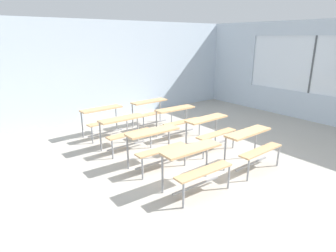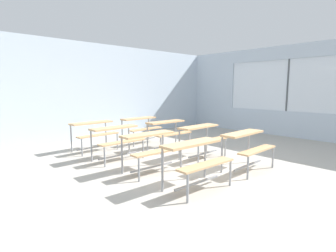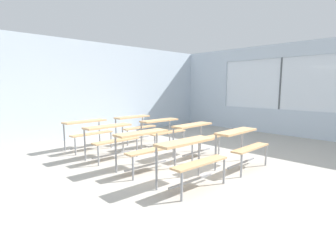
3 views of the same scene
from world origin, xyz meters
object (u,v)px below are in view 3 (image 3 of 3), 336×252
at_px(desk_bench_r0c1, 241,140).
at_px(desk_bench_r3c0, 87,128).
at_px(desk_bench_r1c0, 145,142).
at_px(desk_bench_r3c1, 135,123).
at_px(desk_bench_r1c1, 196,132).
at_px(desk_bench_r2c1, 162,127).
at_px(desk_bench_r0c0, 190,152).
at_px(desk_bench_r2c0, 111,134).

xyz_separation_m(desk_bench_r0c1, desk_bench_r3c0, (-1.48, 3.52, 0.00)).
xyz_separation_m(desk_bench_r1c0, desk_bench_r3c1, (1.48, 2.33, 0.00)).
distance_m(desk_bench_r1c0, desk_bench_r1c1, 1.51).
bearing_deg(desk_bench_r3c0, desk_bench_r2c1, -40.34).
xyz_separation_m(desk_bench_r0c0, desk_bench_r2c1, (1.51, 2.33, 0.00)).
relative_size(desk_bench_r1c0, desk_bench_r3c1, 0.99).
distance_m(desk_bench_r0c0, desk_bench_r2c0, 2.34).
height_order(desk_bench_r0c1, desk_bench_r2c1, same).
relative_size(desk_bench_r0c0, desk_bench_r2c0, 1.00).
height_order(desk_bench_r2c0, desk_bench_r2c1, same).
relative_size(desk_bench_r0c0, desk_bench_r3c1, 0.99).
bearing_deg(desk_bench_r0c0, desk_bench_r1c0, 91.21).
bearing_deg(desk_bench_r0c1, desk_bench_r3c1, 88.02).
relative_size(desk_bench_r0c0, desk_bench_r2c1, 1.00).
distance_m(desk_bench_r1c1, desk_bench_r3c0, 2.78).
relative_size(desk_bench_r0c1, desk_bench_r2c0, 1.00).
xyz_separation_m(desk_bench_r0c1, desk_bench_r1c1, (0.04, 1.19, 0.00)).
bearing_deg(desk_bench_r2c1, desk_bench_r1c0, -141.10).
bearing_deg(desk_bench_r0c0, desk_bench_r0c1, -0.04).
distance_m(desk_bench_r0c1, desk_bench_r1c1, 1.19).
xyz_separation_m(desk_bench_r0c1, desk_bench_r2c0, (-1.50, 2.37, 0.00)).
xyz_separation_m(desk_bench_r0c1, desk_bench_r1c0, (-1.47, 1.18, 0.00)).
relative_size(desk_bench_r2c0, desk_bench_r3c1, 1.00).
relative_size(desk_bench_r0c1, desk_bench_r2c1, 1.01).
distance_m(desk_bench_r0c0, desk_bench_r0c1, 1.47).
distance_m(desk_bench_r0c1, desk_bench_r2c1, 2.36).
bearing_deg(desk_bench_r2c1, desk_bench_r3c1, 92.95).
xyz_separation_m(desk_bench_r2c0, desk_bench_r3c0, (0.02, 1.15, 0.00)).
relative_size(desk_bench_r2c1, desk_bench_r3c1, 0.99).
xyz_separation_m(desk_bench_r1c0, desk_bench_r3c0, (-0.01, 2.34, 0.00)).
relative_size(desk_bench_r0c0, desk_bench_r3c0, 0.98).
xyz_separation_m(desk_bench_r0c0, desk_bench_r2c0, (-0.03, 2.34, 0.00)).
xyz_separation_m(desk_bench_r2c0, desk_bench_r2c1, (1.54, -0.01, 0.00)).
bearing_deg(desk_bench_r3c0, desk_bench_r1c1, -59.86).
xyz_separation_m(desk_bench_r2c1, desk_bench_r3c0, (-1.52, 1.16, 0.00)).
bearing_deg(desk_bench_r3c0, desk_bench_r3c1, -3.57).
bearing_deg(desk_bench_r0c1, desk_bench_r2c1, 87.00).
bearing_deg(desk_bench_r2c0, desk_bench_r0c0, -90.87).
bearing_deg(desk_bench_r2c0, desk_bench_r2c1, -2.15).
xyz_separation_m(desk_bench_r0c0, desk_bench_r1c1, (1.51, 1.16, 0.00)).
height_order(desk_bench_r1c0, desk_bench_r3c0, same).
bearing_deg(desk_bench_r1c1, desk_bench_r1c0, 178.78).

